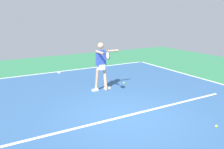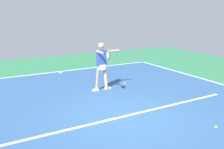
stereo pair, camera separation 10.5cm
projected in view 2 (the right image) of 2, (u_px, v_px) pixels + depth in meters
ground_plane at (126, 117)px, 6.59m from camera, size 21.48×21.48×0.00m
court_surface at (126, 117)px, 6.59m from camera, size 10.25×12.37×0.00m
court_line_baseline_near at (59, 72)px, 11.78m from camera, size 10.25×0.10×0.01m
court_line_service at (125, 116)px, 6.64m from camera, size 7.69×0.10×0.01m
court_line_centre_mark at (60, 72)px, 11.61m from camera, size 0.10×0.30×0.01m
tennis_player at (102, 63)px, 8.67m from camera, size 1.09×1.18×1.77m
tennis_ball_by_baseline at (125, 83)px, 9.70m from camera, size 0.07×0.07×0.07m
tennis_ball_centre_court at (216, 127)px, 5.94m from camera, size 0.07×0.07×0.07m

